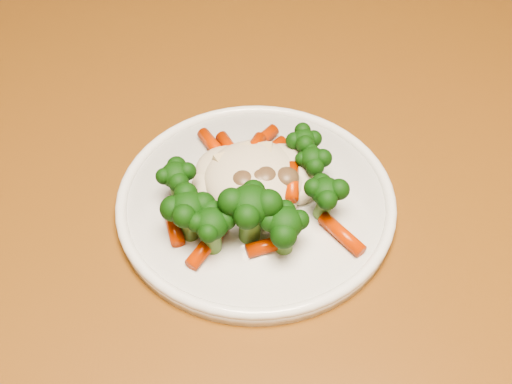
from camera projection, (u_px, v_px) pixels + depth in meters
dining_table at (266, 221)px, 0.71m from camera, size 1.14×0.79×0.75m
plate at (256, 202)px, 0.57m from camera, size 0.25×0.25×0.01m
meal at (252, 192)px, 0.55m from camera, size 0.17×0.17×0.05m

